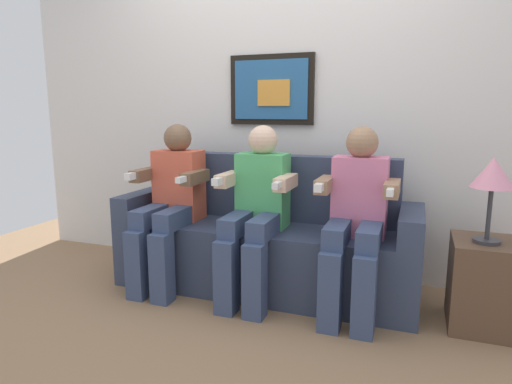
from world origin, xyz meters
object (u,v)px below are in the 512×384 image
at_px(person_on_left, 170,200).
at_px(person_on_right, 357,214).
at_px(person_in_middle, 256,206).
at_px(table_lamp, 493,177).
at_px(couch, 265,244).
at_px(side_table_right, 488,285).

distance_m(person_on_left, person_on_right, 1.24).
bearing_deg(person_on_left, person_in_middle, 0.00).
relative_size(person_on_left, table_lamp, 2.41).
bearing_deg(person_on_left, person_on_right, 0.00).
bearing_deg(person_in_middle, person_on_right, 0.00).
bearing_deg(person_on_left, couch, 15.10).
distance_m(couch, person_in_middle, 0.34).
distance_m(person_on_left, table_lamp, 1.95).
distance_m(person_in_middle, side_table_right, 1.39).
height_order(person_on_left, person_on_right, same).
height_order(couch, person_on_left, person_on_left).
relative_size(couch, person_in_middle, 1.80).
distance_m(side_table_right, table_lamp, 0.61).
bearing_deg(table_lamp, person_in_middle, -179.03).
bearing_deg(person_on_right, person_on_left, 180.00).
relative_size(person_on_right, side_table_right, 2.22).
bearing_deg(person_on_right, side_table_right, 4.84).
relative_size(couch, person_on_right, 1.80).
distance_m(couch, person_on_left, 0.71).
bearing_deg(couch, person_on_left, -164.90).
relative_size(couch, side_table_right, 3.99).
relative_size(person_on_left, side_table_right, 2.22).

